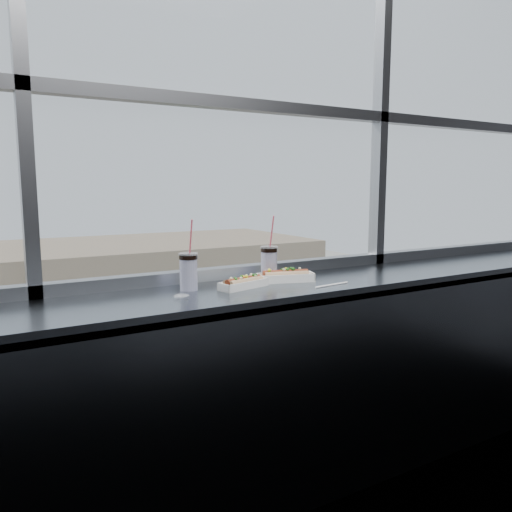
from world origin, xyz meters
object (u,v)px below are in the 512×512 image
car_near_e (337,419)px  hotdog_tray_right (286,276)px  hotdog_tray_left (244,283)px  car_near_d (178,464)px  pedestrian_c (80,384)px  wrapper (181,296)px  car_far_b (40,412)px  tree_right (198,319)px  tree_center (2,360)px  soda_cup_right (269,261)px  pedestrian_d (156,365)px  soda_cup_left (189,270)px  car_far_c (245,370)px  loose_straw (332,285)px

car_near_e → hotdog_tray_right: bearing=146.6°
hotdog_tray_left → car_near_e: size_ratio=0.05×
car_near_d → pedestrian_c: (-1.83, 11.13, -0.12)m
hotdog_tray_left → pedestrian_c: hotdog_tray_left is taller
wrapper → car_far_b: 26.73m
hotdog_tray_left → car_far_b: 26.67m
car_near_d → tree_right: bearing=-25.7°
pedestrian_c → car_far_b: bearing=-129.0°
car_near_e → tree_center: tree_center is taller
soda_cup_right → hotdog_tray_left: bearing=-151.3°
hotdog_tray_left → wrapper: bearing=174.0°
wrapper → pedestrian_c: wrapper is taller
car_far_b → car_near_d: bearing=-159.3°
car_far_b → pedestrian_d: bearing=-70.2°
hotdog_tray_right → soda_cup_left: bearing=-169.5°
hotdog_tray_right → wrapper: 0.61m
car_near_e → tree_right: size_ratio=1.06×
car_far_c → pedestrian_d: car_far_c is taller
soda_cup_right → car_near_d: 20.36m
pedestrian_c → pedestrian_d: 5.04m
hotdog_tray_left → loose_straw: size_ratio=1.27×
hotdog_tray_left → car_far_c: (13.36, 24.28, -11.03)m
car_far_b → loose_straw: bearing=169.7°
tree_right → pedestrian_d: bearing=-179.1°
car_far_c → car_near_e: car_far_c is taller
soda_cup_right → car_near_d: (5.58, 16.16, -11.06)m
car_near_e → tree_right: bearing=18.1°
wrapper → tree_center: size_ratio=0.02×
car_near_e → hotdog_tray_left: bearing=146.1°
car_far_c → car_far_b: (-11.92, 0.00, 0.08)m
soda_cup_left → car_far_b: 26.63m
car_far_b → tree_right: tree_right is taller
soda_cup_left → car_far_c: size_ratio=0.05×
hotdog_tray_right → pedestrian_c: 29.77m
soda_cup_left → pedestrian_c: bearing=81.2°
car_far_b → car_near_e: bearing=-129.9°
wrapper → car_far_b: wrapper is taller
car_near_d → tree_right: (6.15, 12.00, 2.49)m
car_far_c → car_far_b: car_far_b is taller
hotdog_tray_left → tree_center: 29.73m
hotdog_tray_right → pedestrian_d: size_ratio=0.16×
car_far_c → car_near_e: bearing=-173.5°
car_near_d → car_far_c: 11.01m
hotdog_tray_left → car_near_e: (14.25, 16.28, -11.12)m
soda_cup_right → car_near_d: size_ratio=0.05×
car_near_e → pedestrian_c: (-10.27, 11.13, 0.01)m
loose_straw → pedestrian_d: 31.67m
loose_straw → wrapper: (-0.74, 0.11, 0.01)m
wrapper → car_far_b: bearing=85.8°
car_far_c → hotdog_tray_left: bearing=151.4°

